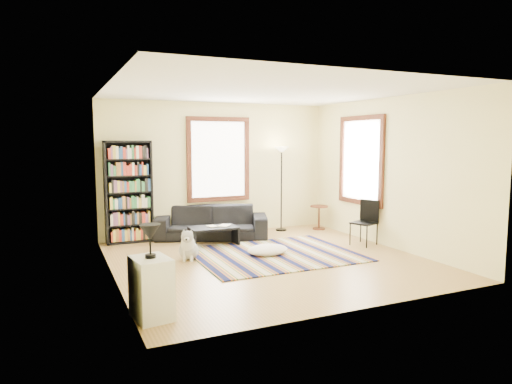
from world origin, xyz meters
name	(u,v)px	position (x,y,z in m)	size (l,w,h in m)	color
floor	(268,263)	(0.00, 0.00, -0.05)	(5.00, 5.00, 0.10)	#AF8650
ceiling	(269,88)	(0.00, 0.00, 2.85)	(5.00, 5.00, 0.10)	white
wall_back	(217,168)	(0.00, 2.55, 1.40)	(5.00, 0.10, 2.80)	#FDF5AB
wall_front	(365,193)	(0.00, -2.55, 1.40)	(5.00, 0.10, 2.80)	#FDF5AB
wall_left	(107,183)	(-2.55, 0.00, 1.40)	(0.10, 5.00, 2.80)	#FDF5AB
wall_right	(391,173)	(2.55, 0.00, 1.40)	(0.10, 5.00, 2.80)	#FDF5AB
window_back	(218,159)	(0.00, 2.47, 1.60)	(1.20, 0.06, 1.60)	white
window_right	(361,160)	(2.47, 0.80, 1.60)	(0.06, 1.20, 1.60)	white
rug	(275,254)	(0.26, 0.26, 0.01)	(2.78, 2.22, 0.02)	#0C113D
sofa	(212,222)	(-0.31, 2.05, 0.33)	(2.26, 0.88, 0.66)	black
bookshelf	(129,192)	(-1.92, 2.32, 1.00)	(0.90, 0.30, 2.00)	black
coffee_table	(214,236)	(-0.49, 1.39, 0.18)	(0.90, 0.50, 0.36)	black
book_a	(208,227)	(-0.59, 1.39, 0.37)	(0.20, 0.15, 0.02)	beige
book_b	(220,225)	(-0.34, 1.44, 0.37)	(0.19, 0.25, 0.02)	beige
floor_cushion	(268,250)	(0.13, 0.30, 0.09)	(0.73, 0.55, 0.18)	white
floor_lamp	(281,189)	(1.35, 2.15, 0.93)	(0.30, 0.30, 1.86)	black
side_table	(319,217)	(2.20, 1.93, 0.27)	(0.40, 0.40, 0.54)	#4E1E13
folding_chair	(364,223)	(2.15, 0.24, 0.43)	(0.42, 0.40, 0.86)	black
white_cabinet	(151,288)	(-2.30, -1.75, 0.35)	(0.38, 0.50, 0.70)	white
table_lamp	(150,241)	(-2.30, -1.75, 0.89)	(0.24, 0.24, 0.38)	black
dog	(189,244)	(-1.21, 0.58, 0.26)	(0.37, 0.52, 0.52)	silver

